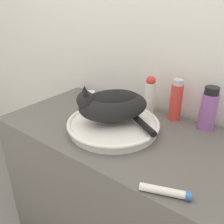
% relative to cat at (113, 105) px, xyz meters
% --- Properties ---
extents(wall_back, '(8.00, 0.05, 2.40)m').
position_rel_cat_xyz_m(wall_back, '(-0.00, 0.38, 0.18)').
color(wall_back, silver).
rests_on(wall_back, ground_plane).
extents(vanity_counter, '(1.11, 0.60, 0.89)m').
position_rel_cat_xyz_m(vanity_counter, '(-0.00, 0.03, -0.57)').
color(vanity_counter, '#56514C').
rests_on(vanity_counter, ground_plane).
extents(sink_basin, '(0.43, 0.43, 0.05)m').
position_rel_cat_xyz_m(sink_basin, '(0.00, 0.01, -0.10)').
color(sink_basin, white).
rests_on(sink_basin, vanity_counter).
extents(cat, '(0.39, 0.35, 0.17)m').
position_rel_cat_xyz_m(cat, '(0.00, 0.00, 0.00)').
color(cat, black).
rests_on(cat, sink_basin).
extents(faucet, '(0.14, 0.08, 0.12)m').
position_rel_cat_xyz_m(faucet, '(-0.23, 0.11, -0.07)').
color(faucet, silver).
rests_on(faucet, vanity_counter).
extents(shampoo_bottle_tall, '(0.06, 0.06, 0.21)m').
position_rel_cat_xyz_m(shampoo_bottle_tall, '(0.18, 0.28, -0.03)').
color(shampoo_bottle_tall, '#DB3D33').
rests_on(shampoo_bottle_tall, vanity_counter).
extents(mouthwash_bottle, '(0.07, 0.07, 0.21)m').
position_rel_cat_xyz_m(mouthwash_bottle, '(0.34, 0.28, -0.03)').
color(mouthwash_bottle, '#93569E').
rests_on(mouthwash_bottle, vanity_counter).
extents(lotion_bottle_white, '(0.06, 0.06, 0.20)m').
position_rel_cat_xyz_m(lotion_bottle_white, '(0.04, 0.28, -0.03)').
color(lotion_bottle_white, white).
rests_on(lotion_bottle_white, vanity_counter).
extents(cream_tube, '(0.16, 0.08, 0.03)m').
position_rel_cat_xyz_m(cream_tube, '(0.38, -0.23, -0.12)').
color(cream_tube, silver).
rests_on(cream_tube, vanity_counter).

